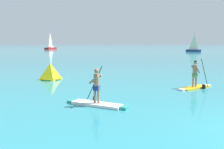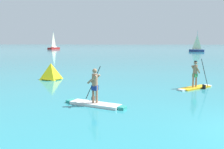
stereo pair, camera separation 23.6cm
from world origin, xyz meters
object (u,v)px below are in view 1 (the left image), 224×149
at_px(paddleboarder_mid_center, 195,82).
at_px(sailboat_right_horizon, 194,49).
at_px(race_marker_buoy, 50,72).
at_px(paddleboarder_near_left, 97,98).
at_px(sailboat_left_horizon, 51,47).

bearing_deg(paddleboarder_mid_center, sailboat_right_horizon, 36.42).
bearing_deg(race_marker_buoy, paddleboarder_near_left, -59.07).
xyz_separation_m(sailboat_left_horizon, sailboat_right_horizon, (46.80, -18.19, 0.00)).
bearing_deg(race_marker_buoy, sailboat_left_horizon, 107.08).
height_order(race_marker_buoy, sailboat_right_horizon, sailboat_right_horizon).
xyz_separation_m(paddleboarder_near_left, sailboat_right_horizon, (21.21, 58.21, 0.53)).
bearing_deg(race_marker_buoy, paddleboarder_mid_center, -16.39).
bearing_deg(sailboat_right_horizon, sailboat_left_horizon, -177.90).
height_order(paddleboarder_mid_center, race_marker_buoy, paddleboarder_mid_center).
xyz_separation_m(paddleboarder_mid_center, sailboat_left_horizon, (-31.28, 72.09, 0.46)).
bearing_deg(sailboat_left_horizon, paddleboarder_near_left, -148.80).
height_order(paddleboarder_near_left, paddleboarder_mid_center, paddleboarder_mid_center).
distance_m(paddleboarder_mid_center, sailboat_right_horizon, 56.09).
bearing_deg(paddleboarder_near_left, sailboat_left_horizon, -48.49).
bearing_deg(sailboat_right_horizon, paddleboarder_near_left, -86.68).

